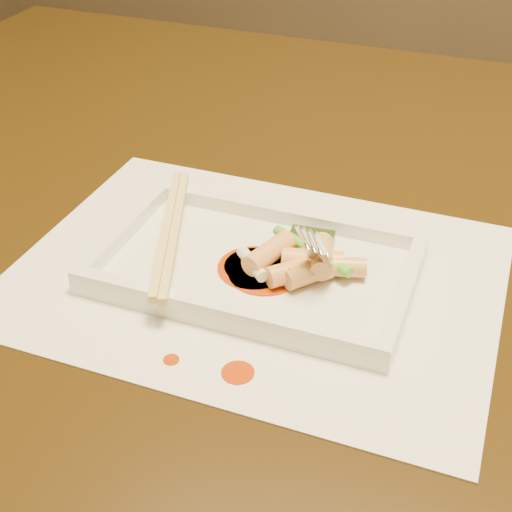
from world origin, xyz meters
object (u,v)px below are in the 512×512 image
(fork, at_px, (349,194))
(table, at_px, (358,286))
(plate_base, at_px, (256,270))
(placemat, at_px, (256,274))
(chopstick_a, at_px, (167,229))

(fork, bearing_deg, table, 94.29)
(plate_base, relative_size, fork, 1.86)
(placemat, distance_m, plate_base, 0.00)
(placemat, bearing_deg, chopstick_a, 180.00)
(table, bearing_deg, placemat, -112.25)
(placemat, bearing_deg, plate_base, 0.00)
(chopstick_a, bearing_deg, table, 46.00)
(placemat, xyz_separation_m, fork, (0.07, 0.02, 0.08))
(table, distance_m, fork, 0.23)
(table, height_order, placemat, placemat)
(plate_base, xyz_separation_m, fork, (0.07, 0.02, 0.08))
(fork, bearing_deg, plate_base, -165.58)
(table, distance_m, placemat, 0.19)
(table, relative_size, plate_base, 5.38)
(chopstick_a, bearing_deg, plate_base, 0.00)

